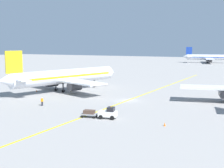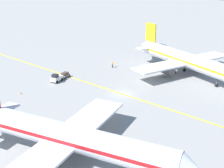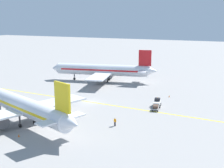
{
  "view_description": "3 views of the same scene",
  "coord_description": "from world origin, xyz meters",
  "px_view_note": "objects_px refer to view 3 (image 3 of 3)",
  "views": [
    {
      "loc": [
        23.22,
        -62.21,
        12.55
      ],
      "look_at": [
        -2.54,
        -2.76,
        3.79
      ],
      "focal_mm": 50.0,
      "sensor_mm": 36.0,
      "label": 1
    },
    {
      "loc": [
        50.34,
        33.21,
        25.26
      ],
      "look_at": [
        4.96,
        0.91,
        3.99
      ],
      "focal_mm": 50.0,
      "sensor_mm": 36.0,
      "label": 2
    },
    {
      "loc": [
        -67.59,
        -33.77,
        21.52
      ],
      "look_at": [
        4.52,
        -4.0,
        4.06
      ],
      "focal_mm": 50.0,
      "sensor_mm": 36.0,
      "label": 3
    }
  ],
  "objects_px": {
    "airplane_at_gate": "(22,106)",
    "baggage_tug_white": "(157,103)",
    "baggage_cart_trailing": "(156,107)",
    "traffic_cone_mid_apron": "(169,96)",
    "traffic_cone_near_nose": "(19,135)",
    "ground_crew_worker": "(115,122)",
    "airplane_adjacent_stand": "(103,70)"
  },
  "relations": [
    {
      "from": "airplane_at_gate",
      "to": "baggage_cart_trailing",
      "type": "relative_size",
      "value": 12.22
    },
    {
      "from": "airplane_at_gate",
      "to": "traffic_cone_mid_apron",
      "type": "xyz_separation_m",
      "value": [
        31.76,
        -22.7,
        -3.43
      ]
    },
    {
      "from": "airplane_at_gate",
      "to": "traffic_cone_near_nose",
      "type": "relative_size",
      "value": 61.71
    },
    {
      "from": "airplane_adjacent_stand",
      "to": "ground_crew_worker",
      "type": "bearing_deg",
      "value": -152.93
    },
    {
      "from": "airplane_at_gate",
      "to": "ground_crew_worker",
      "type": "relative_size",
      "value": 20.2
    },
    {
      "from": "baggage_tug_white",
      "to": "ground_crew_worker",
      "type": "bearing_deg",
      "value": 165.17
    },
    {
      "from": "airplane_at_gate",
      "to": "airplane_adjacent_stand",
      "type": "relative_size",
      "value": 0.96
    },
    {
      "from": "baggage_tug_white",
      "to": "traffic_cone_mid_apron",
      "type": "height_order",
      "value": "baggage_tug_white"
    },
    {
      "from": "airplane_at_gate",
      "to": "baggage_tug_white",
      "type": "bearing_deg",
      "value": -44.72
    },
    {
      "from": "baggage_cart_trailing",
      "to": "baggage_tug_white",
      "type": "bearing_deg",
      "value": 8.43
    },
    {
      "from": "airplane_adjacent_stand",
      "to": "baggage_cart_trailing",
      "type": "height_order",
      "value": "airplane_adjacent_stand"
    },
    {
      "from": "baggage_tug_white",
      "to": "baggage_cart_trailing",
      "type": "relative_size",
      "value": 1.15
    },
    {
      "from": "airplane_at_gate",
      "to": "baggage_cart_trailing",
      "type": "height_order",
      "value": "airplane_at_gate"
    },
    {
      "from": "ground_crew_worker",
      "to": "airplane_adjacent_stand",
      "type": "bearing_deg",
      "value": 27.07
    },
    {
      "from": "traffic_cone_near_nose",
      "to": "airplane_at_gate",
      "type": "bearing_deg",
      "value": 31.25
    },
    {
      "from": "traffic_cone_mid_apron",
      "to": "baggage_tug_white",
      "type": "bearing_deg",
      "value": 175.03
    },
    {
      "from": "ground_crew_worker",
      "to": "traffic_cone_mid_apron",
      "type": "xyz_separation_m",
      "value": [
        25.96,
        -5.15,
        -0.63
      ]
    },
    {
      "from": "airplane_at_gate",
      "to": "baggage_tug_white",
      "type": "distance_m",
      "value": 31.19
    },
    {
      "from": "ground_crew_worker",
      "to": "traffic_cone_near_nose",
      "type": "relative_size",
      "value": 3.05
    },
    {
      "from": "baggage_tug_white",
      "to": "traffic_cone_near_nose",
      "type": "xyz_separation_m",
      "value": [
        -28.07,
        18.22,
        -0.63
      ]
    },
    {
      "from": "baggage_cart_trailing",
      "to": "ground_crew_worker",
      "type": "height_order",
      "value": "ground_crew_worker"
    },
    {
      "from": "baggage_tug_white",
      "to": "baggage_cart_trailing",
      "type": "distance_m",
      "value": 3.3
    },
    {
      "from": "airplane_at_gate",
      "to": "traffic_cone_near_nose",
      "type": "bearing_deg",
      "value": -148.75
    },
    {
      "from": "airplane_at_gate",
      "to": "traffic_cone_mid_apron",
      "type": "bearing_deg",
      "value": -35.56
    },
    {
      "from": "airplane_at_gate",
      "to": "ground_crew_worker",
      "type": "bearing_deg",
      "value": -71.72
    },
    {
      "from": "airplane_at_gate",
      "to": "ground_crew_worker",
      "type": "xyz_separation_m",
      "value": [
        5.8,
        -17.55,
        -2.8
      ]
    },
    {
      "from": "airplane_at_gate",
      "to": "airplane_adjacent_stand",
      "type": "height_order",
      "value": "same"
    },
    {
      "from": "airplane_at_gate",
      "to": "traffic_cone_near_nose",
      "type": "xyz_separation_m",
      "value": [
        -6.0,
        -3.64,
        -3.43
      ]
    },
    {
      "from": "baggage_tug_white",
      "to": "traffic_cone_mid_apron",
      "type": "xyz_separation_m",
      "value": [
        9.68,
        -0.84,
        -0.63
      ]
    },
    {
      "from": "baggage_tug_white",
      "to": "traffic_cone_near_nose",
      "type": "height_order",
      "value": "baggage_tug_white"
    },
    {
      "from": "traffic_cone_near_nose",
      "to": "baggage_cart_trailing",
      "type": "bearing_deg",
      "value": -37.02
    },
    {
      "from": "airplane_at_gate",
      "to": "traffic_cone_mid_apron",
      "type": "relative_size",
      "value": 61.71
    }
  ]
}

